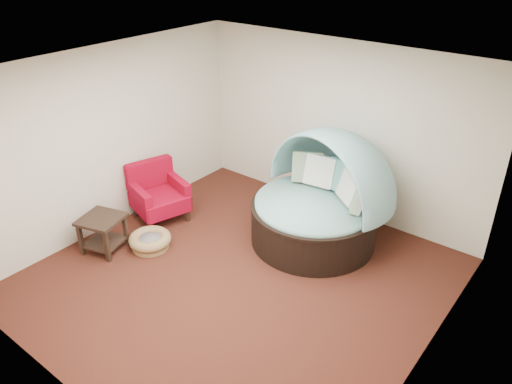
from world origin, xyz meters
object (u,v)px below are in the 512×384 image
Objects in this scene: canopy_daybed at (321,192)px; pet_basket at (150,241)px; red_armchair at (158,194)px; side_table at (103,229)px.

canopy_daybed is 2.63m from pet_basket.
red_armchair reaches higher than side_table.
canopy_daybed is 3.22m from side_table.
canopy_daybed is 3.34× the size of side_table.
canopy_daybed is at bearing 40.76° from red_armchair.
red_armchair is at bearing -140.91° from canopy_daybed.
canopy_daybed reaches higher than pet_basket.
canopy_daybed is at bearing 43.54° from side_table.
canopy_daybed reaches higher than side_table.
red_armchair is (-0.55, 0.69, 0.31)m from pet_basket.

